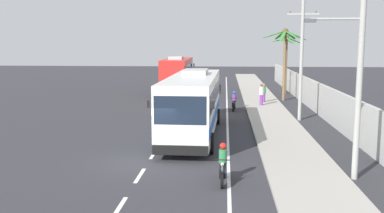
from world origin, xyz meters
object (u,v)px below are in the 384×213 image
utility_pole_mid (301,58)px  motorcycle_beside_bus (223,166)px  pedestrian_near_kerb (264,92)px  coach_bus_foreground (193,102)px  utility_pole_nearest (358,60)px  palm_nearest (286,51)px  pedestrian_midwalk (261,94)px  motorcycle_trailing (234,102)px  coach_bus_far_lane (177,74)px  palm_second (285,47)px

utility_pole_mid → motorcycle_beside_bus: bearing=-110.2°
utility_pole_mid → pedestrian_near_kerb: bearing=102.1°
pedestrian_near_kerb → coach_bus_foreground: bearing=120.2°
utility_pole_nearest → palm_nearest: utility_pole_nearest is taller
coach_bus_foreground → pedestrian_near_kerb: coach_bus_foreground is taller
utility_pole_nearest → utility_pole_mid: utility_pole_nearest is taller
pedestrian_midwalk → utility_pole_nearest: bearing=125.1°
pedestrian_near_kerb → pedestrian_midwalk: (-0.38, -2.04, 0.10)m
motorcycle_trailing → coach_bus_far_lane: bearing=117.0°
coach_bus_far_lane → utility_pole_mid: (10.30, -15.67, 2.32)m
motorcycle_trailing → pedestrian_near_kerb: 4.92m
motorcycle_beside_bus → pedestrian_midwalk: size_ratio=1.08×
motorcycle_beside_bus → motorcycle_trailing: (0.80, 18.65, -0.01)m
palm_nearest → coach_bus_far_lane: bearing=-177.0°
utility_pole_mid → coach_bus_far_lane: bearing=123.3°
motorcycle_beside_bus → motorcycle_trailing: 18.67m
coach_bus_foreground → palm_second: palm_second is taller
pedestrian_midwalk → coach_bus_far_lane: bearing=-19.7°
motorcycle_beside_bus → motorcycle_trailing: bearing=87.6°
utility_pole_nearest → palm_second: (0.38, 24.25, 0.24)m
coach_bus_far_lane → utility_pole_mid: utility_pole_mid is taller
motorcycle_trailing → utility_pole_mid: bearing=-43.5°
motorcycle_trailing → utility_pole_mid: 7.25m
palm_nearest → palm_second: size_ratio=0.92×
utility_pole_nearest → palm_nearest: size_ratio=1.44×
motorcycle_trailing → pedestrian_midwalk: pedestrian_midwalk is taller
utility_pole_nearest → palm_second: size_ratio=1.33×
motorcycle_beside_bus → utility_pole_mid: utility_pole_mid is taller
motorcycle_trailing → pedestrian_midwalk: (2.33, 2.05, 0.47)m
pedestrian_midwalk → palm_second: (2.45, 4.38, 3.89)m
motorcycle_beside_bus → palm_nearest: bearing=78.2°
motorcycle_trailing → palm_second: palm_second is taller
coach_bus_foreground → pedestrian_near_kerb: (5.31, 13.91, -0.96)m
motorcycle_beside_bus → palm_second: palm_second is taller
pedestrian_near_kerb → pedestrian_midwalk: bearing=130.7°
pedestrian_near_kerb → palm_second: 5.07m
coach_bus_foreground → motorcycle_trailing: 10.24m
coach_bus_foreground → palm_second: 18.10m
utility_pole_nearest → palm_nearest: 29.83m
coach_bus_far_lane → motorcycle_trailing: coach_bus_far_lane is taller
utility_pole_nearest → palm_nearest: bearing=87.7°
coach_bus_far_lane → pedestrian_near_kerb: (8.51, -7.30, -1.06)m
utility_pole_mid → pedestrian_midwalk: bearing=108.9°
pedestrian_near_kerb → utility_pole_nearest: utility_pole_nearest is taller
coach_bus_foreground → pedestrian_midwalk: coach_bus_foreground is taller
coach_bus_foreground → coach_bus_far_lane: (-3.20, 21.20, 0.09)m
utility_pole_mid → palm_nearest: size_ratio=1.35×
coach_bus_far_lane → palm_second: size_ratio=1.58×
coach_bus_far_lane → pedestrian_midwalk: (8.13, -9.34, -0.96)m
pedestrian_near_kerb → utility_pole_mid: utility_pole_mid is taller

